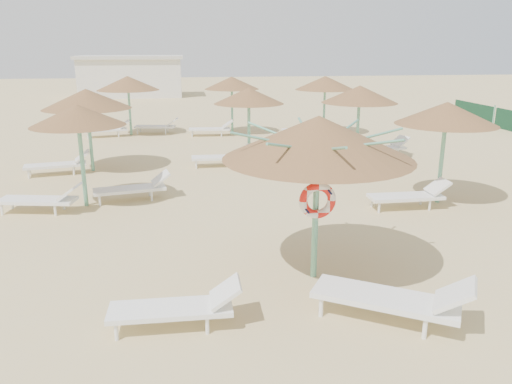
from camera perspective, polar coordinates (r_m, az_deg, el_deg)
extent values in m
plane|color=tan|center=(8.93, 4.88, -10.69)|extent=(120.00, 120.00, 0.00)
cylinder|color=#65AF90|center=(8.85, 6.82, -2.35)|extent=(0.11, 0.11, 2.46)
cone|color=olive|center=(8.52, 7.13, 6.20)|extent=(3.27, 3.27, 0.74)
cylinder|color=#65AF90|center=(8.57, 7.06, 4.49)|extent=(0.20, 0.20, 0.12)
cylinder|color=#65AF90|center=(8.75, 11.90, 5.95)|extent=(1.48, 0.04, 0.37)
cylinder|color=#65AF90|center=(9.18, 9.48, 6.55)|extent=(1.08, 1.08, 0.37)
cylinder|color=#65AF90|center=(9.24, 5.90, 6.76)|extent=(0.04, 1.48, 0.37)
cylinder|color=#65AF90|center=(8.92, 2.90, 6.47)|extent=(1.08, 1.08, 0.37)
cylinder|color=#65AF90|center=(8.36, 2.10, 5.81)|extent=(1.48, 0.04, 0.37)
cylinder|color=#65AF90|center=(7.89, 4.37, 5.14)|extent=(1.08, 1.08, 0.37)
cylinder|color=#65AF90|center=(7.82, 8.55, 4.89)|extent=(0.04, 1.48, 0.37)
cylinder|color=#65AF90|center=(8.19, 11.70, 5.25)|extent=(1.08, 1.08, 0.37)
torus|color=red|center=(8.68, 7.05, -0.96)|extent=(0.66, 0.15, 0.66)
cylinder|color=white|center=(7.65, -15.69, -15.15)|extent=(0.06, 0.06, 0.27)
cylinder|color=white|center=(8.05, -15.22, -13.37)|extent=(0.06, 0.06, 0.27)
cylinder|color=white|center=(7.56, -5.59, -14.96)|extent=(0.06, 0.06, 0.27)
cylinder|color=white|center=(7.97, -5.72, -13.17)|extent=(0.06, 0.06, 0.27)
cube|color=white|center=(7.69, -9.73, -13.06)|extent=(1.83, 0.62, 0.08)
cube|color=white|center=(7.58, -3.52, -11.31)|extent=(0.47, 0.58, 0.35)
cylinder|color=white|center=(8.00, 7.44, -12.91)|extent=(0.07, 0.07, 0.32)
cylinder|color=white|center=(8.48, 8.54, -11.14)|extent=(0.07, 0.07, 0.32)
cylinder|color=white|center=(7.79, 18.74, -14.58)|extent=(0.07, 0.07, 0.32)
cylinder|color=white|center=(8.29, 19.12, -12.63)|extent=(0.07, 0.07, 0.32)
cube|color=white|center=(7.99, 14.51, -11.69)|extent=(2.22, 1.74, 0.09)
cube|color=white|center=(7.81, 21.80, -10.81)|extent=(0.83, 0.87, 0.42)
cylinder|color=#65AF90|center=(13.60, -19.23, 3.15)|extent=(0.11, 0.11, 2.30)
cone|color=olive|center=(13.39, -19.72, 8.27)|extent=(2.36, 2.36, 0.53)
cylinder|color=#65AF90|center=(13.42, -19.63, 7.30)|extent=(0.20, 0.20, 0.12)
cylinder|color=white|center=(13.89, -27.04, -1.81)|extent=(0.06, 0.06, 0.28)
cylinder|color=white|center=(14.31, -26.09, -1.19)|extent=(0.06, 0.06, 0.28)
cylinder|color=white|center=(13.28, -21.97, -1.97)|extent=(0.06, 0.06, 0.28)
cylinder|color=white|center=(13.71, -21.13, -1.32)|extent=(0.06, 0.06, 0.28)
cube|color=white|center=(13.68, -23.72, -0.86)|extent=(1.98, 0.97, 0.08)
cube|color=white|center=(13.26, -20.54, 0.05)|extent=(0.59, 0.68, 0.36)
cylinder|color=white|center=(13.69, -17.43, -0.98)|extent=(0.06, 0.06, 0.28)
cylinder|color=white|center=(14.17, -17.50, -0.41)|extent=(0.06, 0.06, 0.28)
cylinder|color=white|center=(13.78, -11.83, -0.46)|extent=(0.06, 0.06, 0.28)
cylinder|color=white|center=(14.25, -12.09, 0.09)|extent=(0.06, 0.06, 0.28)
cube|color=white|center=(13.92, -14.25, 0.32)|extent=(1.98, 0.97, 0.08)
cube|color=white|center=(13.94, -10.84, 1.59)|extent=(0.59, 0.68, 0.36)
cylinder|color=#65AF90|center=(17.47, -18.44, 6.00)|extent=(0.11, 0.11, 2.30)
cone|color=olive|center=(17.31, -18.81, 10.06)|extent=(2.84, 2.84, 0.64)
cylinder|color=#65AF90|center=(17.33, -18.74, 9.25)|extent=(0.20, 0.20, 0.12)
cylinder|color=white|center=(17.34, -24.56, 1.86)|extent=(0.06, 0.06, 0.28)
cylinder|color=white|center=(17.82, -24.42, 2.24)|extent=(0.06, 0.06, 0.28)
cylinder|color=white|center=(17.25, -20.11, 2.28)|extent=(0.06, 0.06, 0.28)
cylinder|color=white|center=(17.73, -20.10, 2.65)|extent=(0.06, 0.06, 0.28)
cube|color=white|center=(17.47, -21.96, 2.87)|extent=(1.98, 0.96, 0.08)
cube|color=white|center=(17.39, -19.25, 3.90)|extent=(0.59, 0.68, 0.36)
cylinder|color=#65AF90|center=(24.20, -14.23, 9.03)|extent=(0.11, 0.11, 2.30)
cone|color=olive|center=(24.09, -14.45, 11.97)|extent=(2.83, 2.83, 0.64)
cylinder|color=#65AF90|center=(24.11, -14.40, 11.39)|extent=(0.20, 0.20, 0.12)
cylinder|color=white|center=(23.84, -18.67, 6.11)|extent=(0.06, 0.06, 0.28)
cylinder|color=white|center=(24.33, -18.68, 6.30)|extent=(0.06, 0.06, 0.28)
cylinder|color=white|center=(23.87, -15.43, 6.39)|extent=(0.06, 0.06, 0.28)
cylinder|color=white|center=(24.36, -15.50, 6.58)|extent=(0.06, 0.06, 0.28)
cube|color=white|center=(24.07, -16.81, 6.79)|extent=(1.98, 0.95, 0.08)
cube|color=white|center=(24.07, -14.82, 7.53)|extent=(0.58, 0.68, 0.36)
cylinder|color=white|center=(24.51, -13.40, 6.79)|extent=(0.06, 0.06, 0.28)
cylinder|color=white|center=(24.99, -13.10, 6.98)|extent=(0.06, 0.06, 0.28)
cylinder|color=white|center=(24.19, -10.29, 6.84)|extent=(0.06, 0.06, 0.28)
cylinder|color=white|center=(24.67, -10.05, 7.04)|extent=(0.06, 0.06, 0.28)
cube|color=white|center=(24.53, -11.46, 7.34)|extent=(1.98, 0.95, 0.08)
cube|color=white|center=(24.31, -9.52, 7.93)|extent=(0.58, 0.68, 0.36)
cylinder|color=#65AF90|center=(17.73, -0.81, 6.98)|extent=(0.11, 0.11, 2.30)
cone|color=olive|center=(17.57, -0.83, 10.95)|extent=(2.45, 2.45, 0.55)
cylinder|color=#65AF90|center=(17.59, -0.83, 10.20)|extent=(0.20, 0.20, 0.12)
cylinder|color=white|center=(17.16, -6.83, 3.10)|extent=(0.06, 0.06, 0.28)
cylinder|color=white|center=(17.64, -6.88, 3.47)|extent=(0.06, 0.06, 0.28)
cylinder|color=white|center=(17.23, -2.34, 3.27)|extent=(0.06, 0.06, 0.28)
cylinder|color=white|center=(17.72, -2.50, 3.63)|extent=(0.06, 0.06, 0.28)
cube|color=white|center=(17.39, -4.24, 3.97)|extent=(1.90, 0.62, 0.08)
cube|color=white|center=(17.42, -1.45, 4.83)|extent=(0.49, 0.60, 0.36)
cylinder|color=white|center=(18.01, 0.13, 3.86)|extent=(0.06, 0.06, 0.28)
cylinder|color=white|center=(18.49, -0.10, 4.19)|extent=(0.06, 0.06, 0.28)
cylinder|color=white|center=(18.25, 4.34, 3.98)|extent=(0.06, 0.06, 0.28)
cylinder|color=white|center=(18.73, 4.00, 4.31)|extent=(0.06, 0.06, 0.28)
cube|color=white|center=(18.35, 2.50, 4.65)|extent=(1.90, 0.62, 0.08)
cube|color=white|center=(18.47, 5.11, 5.45)|extent=(0.49, 0.60, 0.36)
cylinder|color=#65AF90|center=(23.78, -2.75, 9.39)|extent=(0.11, 0.11, 2.30)
cone|color=olive|center=(23.67, -2.79, 12.36)|extent=(2.54, 2.54, 0.57)
cylinder|color=#65AF90|center=(23.68, -2.79, 11.79)|extent=(0.20, 0.20, 0.12)
cylinder|color=white|center=(23.24, -7.31, 6.59)|extent=(0.06, 0.06, 0.28)
cylinder|color=white|center=(23.73, -7.25, 6.79)|extent=(0.06, 0.06, 0.28)
cylinder|color=white|center=(23.21, -3.96, 6.67)|extent=(0.06, 0.06, 0.28)
cylinder|color=white|center=(23.70, -3.97, 6.87)|extent=(0.06, 0.06, 0.28)
cube|color=white|center=(23.43, -5.33, 7.18)|extent=(1.94, 0.74, 0.08)
cube|color=white|center=(23.39, -3.24, 7.80)|extent=(0.52, 0.63, 0.36)
cylinder|color=#65AF90|center=(14.02, 20.44, 3.41)|extent=(0.11, 0.11, 2.30)
cone|color=olive|center=(13.81, 20.95, 8.41)|extent=(2.58, 2.58, 0.58)
cylinder|color=#65AF90|center=(13.85, 20.85, 7.44)|extent=(0.20, 0.20, 0.12)
cylinder|color=white|center=(12.91, 13.89, -1.75)|extent=(0.06, 0.06, 0.28)
cylinder|color=white|center=(13.35, 13.11, -1.09)|extent=(0.06, 0.06, 0.28)
cylinder|color=white|center=(13.46, 19.24, -1.45)|extent=(0.06, 0.06, 0.28)
cylinder|color=white|center=(13.88, 18.32, -0.83)|extent=(0.06, 0.06, 0.28)
cube|color=white|center=(13.39, 16.74, -0.51)|extent=(1.90, 0.63, 0.08)
cube|color=white|center=(13.69, 20.05, 0.60)|extent=(0.49, 0.60, 0.36)
cylinder|color=#65AF90|center=(18.56, 11.54, 7.08)|extent=(0.11, 0.11, 2.30)
cone|color=olive|center=(18.40, 11.76, 10.89)|extent=(2.70, 2.70, 0.61)
cylinder|color=#65AF90|center=(18.43, 11.72, 10.15)|extent=(0.20, 0.20, 0.12)
cylinder|color=white|center=(17.81, 5.89, 3.63)|extent=(0.06, 0.06, 0.28)
cylinder|color=white|center=(18.29, 5.97, 3.97)|extent=(0.06, 0.06, 0.28)
cylinder|color=white|center=(17.80, 10.24, 3.44)|extent=(0.06, 0.06, 0.28)
cylinder|color=white|center=(18.29, 10.21, 3.79)|extent=(0.06, 0.06, 0.28)
cube|color=white|center=(17.99, 8.50, 4.25)|extent=(2.00, 1.14, 0.08)
cube|color=white|center=(17.97, 11.25, 4.88)|extent=(0.64, 0.71, 0.36)
cylinder|color=white|center=(18.72, 12.71, 3.94)|extent=(0.06, 0.06, 0.28)
cylinder|color=white|center=(19.11, 11.80, 4.25)|extent=(0.06, 0.06, 0.28)
cylinder|color=white|center=(19.57, 15.86, 4.24)|extent=(0.06, 0.06, 0.28)
cylinder|color=white|center=(19.94, 14.94, 4.54)|extent=(0.06, 0.06, 0.28)
cube|color=white|center=(19.37, 14.18, 4.80)|extent=(2.00, 1.14, 0.08)
cube|color=white|center=(19.87, 16.15, 5.64)|extent=(0.64, 0.71, 0.36)
cylinder|color=#65AF90|center=(23.87, 7.79, 9.28)|extent=(0.11, 0.11, 2.30)
cone|color=olive|center=(23.75, 7.91, 12.26)|extent=(2.76, 2.76, 0.62)
cylinder|color=#65AF90|center=(23.77, 7.89, 11.67)|extent=(0.20, 0.20, 0.12)
cylinder|color=white|center=(22.87, 3.65, 6.53)|extent=(0.06, 0.06, 0.28)
cylinder|color=white|center=(23.34, 3.28, 6.74)|extent=(0.06, 0.06, 0.28)
cylinder|color=white|center=(23.31, 6.84, 6.63)|extent=(0.06, 0.06, 0.28)
cylinder|color=white|center=(23.77, 6.41, 6.84)|extent=(0.06, 0.06, 0.28)
cube|color=white|center=(23.33, 5.36, 7.13)|extent=(1.95, 0.81, 0.08)
cube|color=white|center=(23.58, 7.34, 7.76)|extent=(0.54, 0.65, 0.36)
cube|color=silver|center=(43.00, -14.03, 12.55)|extent=(8.00, 4.00, 3.00)
cube|color=beige|center=(42.94, -14.18, 14.71)|extent=(8.40, 4.40, 0.25)
cube|color=#1A4F34|center=(30.44, 23.57, 8.37)|extent=(0.08, 3.80, 1.00)
cylinder|color=#65AF90|center=(28.84, 25.52, 7.86)|extent=(0.08, 0.08, 1.10)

